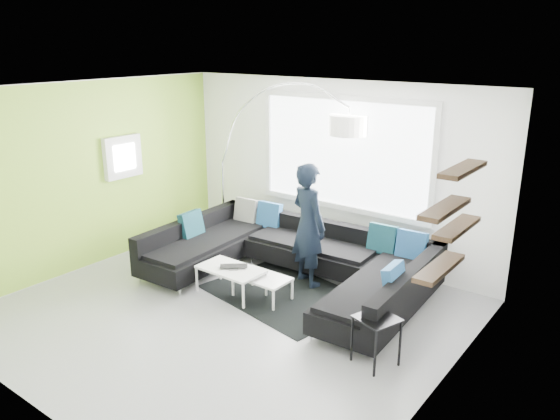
% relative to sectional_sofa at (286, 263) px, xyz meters
% --- Properties ---
extents(ground, '(5.50, 5.50, 0.00)m').
position_rel_sectional_sofa_xyz_m(ground, '(-0.14, -1.09, -0.36)').
color(ground, gray).
rests_on(ground, ground).
extents(room_shell, '(5.54, 5.04, 2.82)m').
position_rel_sectional_sofa_xyz_m(room_shell, '(-0.10, -0.89, 1.45)').
color(room_shell, white).
rests_on(room_shell, ground).
extents(sectional_sofa, '(3.90, 2.54, 0.82)m').
position_rel_sectional_sofa_xyz_m(sectional_sofa, '(0.00, 0.00, 0.00)').
color(sectional_sofa, black).
rests_on(sectional_sofa, ground).
extents(rug, '(2.26, 1.81, 0.01)m').
position_rel_sectional_sofa_xyz_m(rug, '(0.12, -0.21, -0.35)').
color(rug, black).
rests_on(rug, ground).
extents(coffee_table, '(1.17, 0.69, 0.38)m').
position_rel_sectional_sofa_xyz_m(coffee_table, '(-0.25, -0.57, -0.17)').
color(coffee_table, white).
rests_on(coffee_table, ground).
extents(arc_lamp, '(2.66, 1.19, 2.75)m').
position_rel_sectional_sofa_xyz_m(arc_lamp, '(-2.04, 0.92, 1.01)').
color(arc_lamp, silver).
rests_on(arc_lamp, ground).
extents(side_table, '(0.51, 0.51, 0.55)m').
position_rel_sectional_sofa_xyz_m(side_table, '(1.91, -0.97, -0.08)').
color(side_table, black).
rests_on(side_table, ground).
extents(person, '(0.92, 0.85, 1.77)m').
position_rel_sectional_sofa_xyz_m(person, '(0.17, 0.29, 0.52)').
color(person, black).
rests_on(person, ground).
extents(laptop, '(0.61, 0.61, 0.03)m').
position_rel_sectional_sofa_xyz_m(laptop, '(-0.41, -0.64, 0.04)').
color(laptop, black).
rests_on(laptop, coffee_table).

